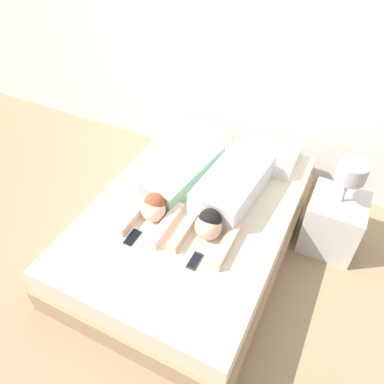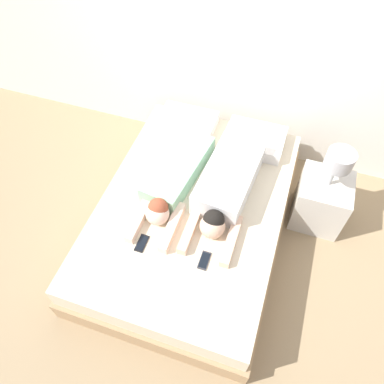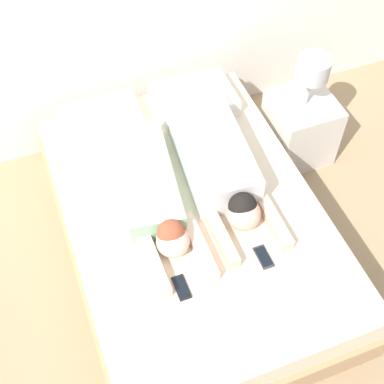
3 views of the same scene
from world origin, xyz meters
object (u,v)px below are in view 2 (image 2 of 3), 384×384
(person_left, at_px, (173,180))
(nightstand, at_px, (322,198))
(pillow_head_left, at_px, (187,124))
(person_right, at_px, (226,187))
(cell_phone_right, at_px, (204,260))
(cell_phone_left, at_px, (142,243))
(bed, at_px, (192,218))
(pillow_head_right, at_px, (254,140))

(person_left, relative_size, nightstand, 1.34)
(pillow_head_left, relative_size, person_right, 0.46)
(cell_phone_right, xyz_separation_m, nightstand, (0.76, 0.95, -0.16))
(person_left, xyz_separation_m, cell_phone_left, (-0.04, -0.58, -0.08))
(bed, relative_size, person_right, 1.88)
(person_left, bearing_deg, bed, -30.48)
(pillow_head_right, bearing_deg, cell_phone_right, -93.49)
(cell_phone_left, distance_m, cell_phone_right, 0.48)
(bed, bearing_deg, cell_phone_left, -116.99)
(pillow_head_left, distance_m, cell_phone_left, 1.26)
(bed, relative_size, cell_phone_left, 14.48)
(bed, height_order, pillow_head_left, pillow_head_left)
(pillow_head_right, xyz_separation_m, person_right, (-0.09, -0.63, 0.05))
(person_left, distance_m, cell_phone_right, 0.72)
(pillow_head_right, distance_m, person_left, 0.85)
(cell_phone_right, bearing_deg, nightstand, 51.43)
(cell_phone_right, height_order, nightstand, nightstand)
(cell_phone_right, distance_m, nightstand, 1.22)
(pillow_head_right, distance_m, person_right, 0.63)
(person_left, relative_size, cell_phone_left, 7.85)
(person_left, height_order, person_right, person_right)
(bed, relative_size, pillow_head_left, 4.08)
(pillow_head_left, xyz_separation_m, pillow_head_right, (0.64, 0.00, 0.00))
(nightstand, bearing_deg, bed, -153.40)
(pillow_head_left, relative_size, pillow_head_right, 1.00)
(bed, bearing_deg, person_left, 149.52)
(pillow_head_right, relative_size, cell_phone_left, 3.55)
(pillow_head_left, xyz_separation_m, nightstand, (1.32, -0.29, -0.21))
(cell_phone_right, bearing_deg, pillow_head_left, 114.35)
(pillow_head_left, distance_m, person_right, 0.83)
(nightstand, bearing_deg, cell_phone_left, -142.07)
(cell_phone_right, bearing_deg, person_right, 91.45)
(person_left, distance_m, person_right, 0.43)
(cell_phone_left, height_order, cell_phone_right, same)
(cell_phone_left, relative_size, nightstand, 0.17)
(person_right, xyz_separation_m, cell_phone_right, (0.02, -0.61, -0.10))
(nightstand, bearing_deg, pillow_head_right, 156.65)
(cell_phone_left, bearing_deg, person_left, 86.17)
(pillow_head_right, height_order, nightstand, nightstand)
(person_right, relative_size, nightstand, 1.31)
(bed, height_order, pillow_head_right, pillow_head_right)
(bed, xyz_separation_m, cell_phone_left, (-0.23, -0.46, 0.23))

